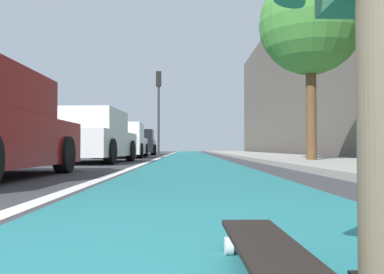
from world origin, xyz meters
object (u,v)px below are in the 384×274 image
at_px(parked_car_far, 122,141).
at_px(street_tree_mid, 311,24).
at_px(traffic_light, 159,98).
at_px(parked_car_mid, 90,137).
at_px(parked_car_end, 140,143).
at_px(skateboard, 267,250).

distance_m(parked_car_far, street_tree_mid, 9.65).
relative_size(parked_car_far, traffic_light, 0.96).
relative_size(parked_car_mid, traffic_light, 0.98).
relative_size(parked_car_far, parked_car_end, 1.02).
bearing_deg(skateboard, parked_car_end, 7.62).
distance_m(skateboard, street_tree_mid, 10.38).
distance_m(skateboard, parked_car_mid, 10.80).
distance_m(traffic_light, street_tree_mid, 12.47).
relative_size(parked_car_mid, parked_car_far, 1.02).
bearing_deg(skateboard, traffic_light, 4.94).
distance_m(parked_car_far, traffic_light, 5.32).
height_order(parked_car_far, parked_car_end, parked_car_end).
distance_m(skateboard, traffic_light, 21.11).
distance_m(parked_car_end, street_tree_mid, 15.09).
xyz_separation_m(parked_car_far, street_tree_mid, (-6.95, -6.01, 2.95)).
bearing_deg(street_tree_mid, parked_car_far, 40.84).
bearing_deg(parked_car_far, skateboard, -169.38).
xyz_separation_m(parked_car_mid, traffic_light, (10.45, -1.21, 2.41)).
bearing_deg(street_tree_mid, parked_car_mid, 79.91).
bearing_deg(parked_car_mid, parked_car_end, 0.18).
xyz_separation_m(parked_car_mid, parked_car_far, (5.89, 0.03, -0.02)).
bearing_deg(parked_car_mid, traffic_light, -6.62).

